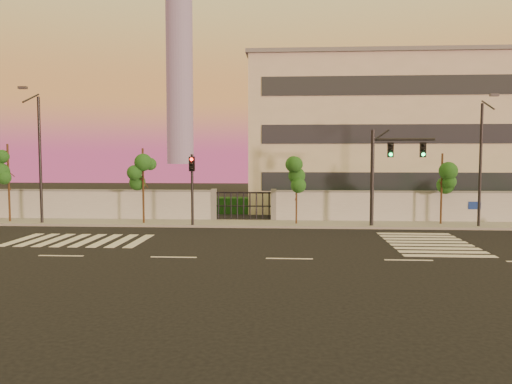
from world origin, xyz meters
TOP-DOWN VIEW (x-y plane):
  - ground at (0.00, 0.00)m, footprint 120.00×120.00m
  - sidewalk at (0.00, 10.50)m, footprint 60.00×3.00m
  - perimeter_wall at (0.10, 12.00)m, footprint 60.00×0.36m
  - hedge_row at (1.17, 14.74)m, footprint 41.00×4.25m
  - institutional_building at (9.00, 21.99)m, footprint 24.40×12.40m
  - distant_skyscraper at (-65.00, 280.00)m, footprint 16.00×16.00m
  - road_markings at (-1.58, 3.76)m, footprint 57.00×7.62m
  - street_tree_b at (-18.10, 10.18)m, footprint 1.63×1.30m
  - street_tree_c at (-9.18, 9.95)m, footprint 1.59×1.26m
  - street_tree_d at (0.50, 10.20)m, footprint 1.38×1.10m
  - street_tree_e at (9.55, 10.70)m, footprint 1.50×1.19m
  - traffic_signal_main at (5.81, 9.61)m, footprint 3.77×0.50m
  - traffic_signal_secondary at (-5.91, 9.13)m, footprint 0.35×0.34m
  - streetlight_west at (-15.73, 9.50)m, footprint 0.51×2.04m
  - streetlight_east at (11.48, 9.55)m, footprint 0.47×1.89m

SIDE VIEW (x-z plane):
  - ground at x=0.00m, z-range 0.00..0.00m
  - road_markings at x=-1.58m, z-range 0.00..0.02m
  - sidewalk at x=0.00m, z-range 0.00..0.15m
  - hedge_row at x=1.17m, z-range -0.08..1.72m
  - perimeter_wall at x=0.10m, z-range -0.03..2.17m
  - traffic_signal_secondary at x=-5.91m, z-range 0.61..5.11m
  - street_tree_d at x=0.50m, z-range 1.00..5.21m
  - street_tree_e at x=9.55m, z-range 1.07..5.62m
  - street_tree_c at x=-9.18m, z-range 1.15..6.03m
  - traffic_signal_main at x=5.81m, z-range 0.79..6.75m
  - street_tree_b at x=-18.10m, z-range 1.22..6.39m
  - streetlight_east at x=11.48m, z-range 0.32..8.19m
  - streetlight_west at x=-15.73m, z-range 0.34..8.83m
  - institutional_building at x=9.00m, z-range 0.03..12.28m
  - distant_skyscraper at x=-65.00m, z-range 2.98..120.98m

